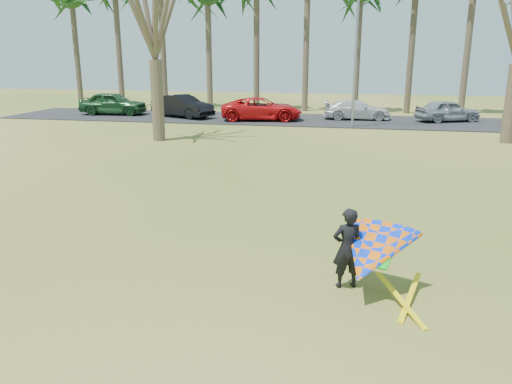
% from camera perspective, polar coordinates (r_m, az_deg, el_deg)
% --- Properties ---
extents(ground, '(100.00, 100.00, 0.00)m').
position_cam_1_polar(ground, '(11.11, -2.13, -8.19)').
color(ground, '#2E5913').
rests_on(ground, ground).
extents(parking_strip, '(46.00, 7.00, 0.06)m').
position_cam_1_polar(parking_strip, '(35.24, 7.73, 8.12)').
color(parking_strip, black).
rests_on(parking_strip, ground).
extents(bare_tree_left, '(6.60, 6.60, 9.70)m').
position_cam_1_polar(bare_tree_left, '(27.10, -11.76, 20.38)').
color(bare_tree_left, brown).
rests_on(bare_tree_left, ground).
extents(streetlight, '(2.28, 0.18, 8.00)m').
position_cam_1_polar(streetlight, '(31.87, 11.62, 15.19)').
color(streetlight, gray).
rests_on(streetlight, ground).
extents(car_0, '(5.10, 2.42, 1.68)m').
position_cam_1_polar(car_0, '(39.51, -16.01, 9.73)').
color(car_0, '#1B4521').
rests_on(car_0, parking_strip).
extents(car_1, '(5.10, 3.49, 1.59)m').
position_cam_1_polar(car_1, '(36.73, -8.41, 9.69)').
color(car_1, black).
rests_on(car_1, parking_strip).
extents(car_2, '(5.89, 3.46, 1.54)m').
position_cam_1_polar(car_2, '(34.72, 0.65, 9.48)').
color(car_2, red).
rests_on(car_2, parking_strip).
extents(car_3, '(4.70, 2.19, 1.33)m').
position_cam_1_polar(car_3, '(35.84, 11.46, 9.20)').
color(car_3, silver).
rests_on(car_3, parking_strip).
extents(car_4, '(4.58, 3.30, 1.45)m').
position_cam_1_polar(car_4, '(36.36, 21.05, 8.67)').
color(car_4, gray).
rests_on(car_4, parking_strip).
extents(kite_flyer, '(2.13, 2.39, 2.02)m').
position_cam_1_polar(kite_flyer, '(9.70, 12.77, -6.79)').
color(kite_flyer, black).
rests_on(kite_flyer, ground).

